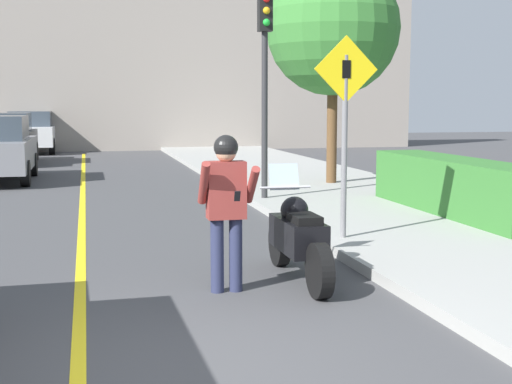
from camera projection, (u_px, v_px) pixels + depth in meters
ground_plane at (162, 377)px, 5.20m from camera, size 80.00×80.00×0.00m
sidewalk_curb at (470, 239)px, 10.16m from camera, size 4.40×44.00×0.13m
road_center_line at (82, 234)px, 10.85m from camera, size 0.12×36.00×0.01m
building_backdrop at (96, 68)px, 29.87m from camera, size 28.00×1.20×6.96m
motorcycle at (298, 237)px, 8.00m from camera, size 0.62×2.13×1.27m
person_biker at (226, 197)px, 7.44m from camera, size 0.59×0.46×1.66m
crossing_sign at (345, 117)px, 9.72m from camera, size 0.91×0.08×2.77m
traffic_light at (265, 56)px, 13.75m from camera, size 0.26×0.30×3.99m
hedge_row at (456, 186)px, 12.10m from camera, size 0.90×4.73×0.92m
street_tree at (333, 29)px, 16.37m from camera, size 3.08×3.08×5.10m
parked_car_black at (5, 138)px, 23.45m from camera, size 1.88×4.20×1.68m
parked_car_white at (32, 132)px, 28.77m from camera, size 1.88×4.20×1.68m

